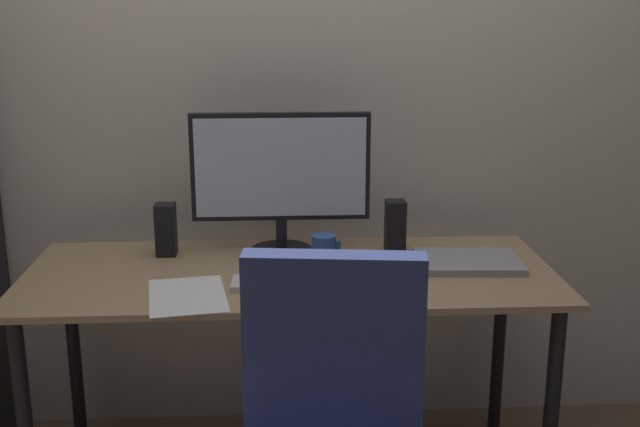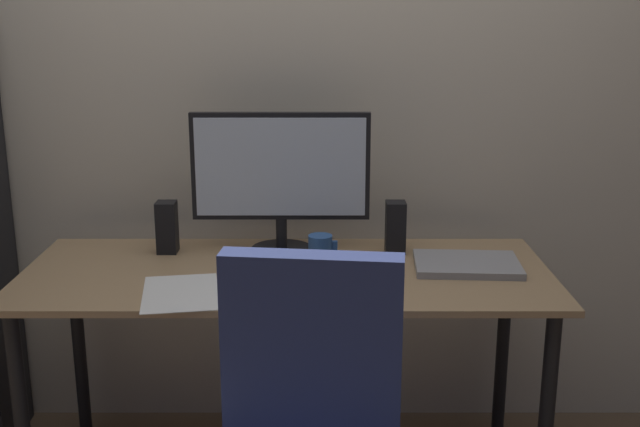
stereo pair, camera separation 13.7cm
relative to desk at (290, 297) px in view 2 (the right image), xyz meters
The scene contains 10 objects.
back_wall 0.82m from the desk, 90.00° to the left, with size 6.40×0.10×2.60m, color beige.
desk is the anchor object (origin of this frame).
monitor 0.40m from the desk, 97.13° to the left, with size 0.57×0.20×0.46m.
keyboard 0.17m from the desk, 100.68° to the right, with size 0.29×0.11×0.02m, color silver.
mouse 0.25m from the desk, 33.85° to the right, with size 0.06×0.10×0.03m, color black.
coffee_mug 0.18m from the desk, 13.25° to the left, with size 0.09×0.07×0.10m.
laptop 0.57m from the desk, ahead, with size 0.32×0.23×0.02m, color #99999E.
speaker_left 0.47m from the desk, 155.41° to the left, with size 0.06×0.07×0.17m, color black.
speaker_right 0.43m from the desk, 27.47° to the left, with size 0.06×0.07×0.17m, color black.
paper_sheet 0.36m from the desk, 146.05° to the right, with size 0.21×0.30×0.00m, color white.
Camera 2 is at (0.10, -2.26, 1.53)m, focal length 43.81 mm.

